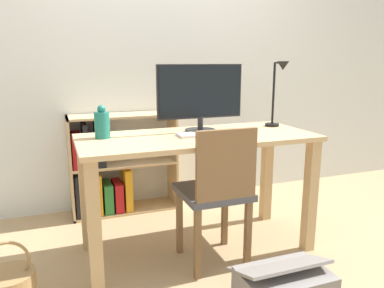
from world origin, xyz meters
TOP-DOWN VIEW (x-y plane):
  - ground_plane at (0.00, 0.00)m, footprint 10.00×10.00m
  - wall_back at (0.00, 1.01)m, footprint 8.00×0.05m
  - desk at (0.00, 0.00)m, footprint 1.48×0.64m
  - monitor at (0.06, 0.11)m, footprint 0.58×0.20m
  - keyboard at (0.07, -0.02)m, footprint 0.39×0.13m
  - vase at (-0.57, 0.12)m, footprint 0.09×0.09m
  - desk_lamp at (0.62, 0.07)m, footprint 0.10×0.19m
  - chair at (0.03, -0.23)m, footprint 0.40×0.40m
  - bookshelf at (-0.47, 0.83)m, footprint 0.86×0.28m

SIDE VIEW (x-z plane):
  - ground_plane at x=0.00m, z-range 0.00..0.00m
  - bookshelf at x=-0.47m, z-range -0.06..0.76m
  - chair at x=0.03m, z-range 0.05..0.92m
  - desk at x=0.00m, z-range 0.24..1.02m
  - keyboard at x=0.07m, z-range 0.78..0.79m
  - vase at x=-0.57m, z-range 0.77..0.97m
  - monitor at x=0.06m, z-range 0.80..1.24m
  - desk_lamp at x=0.62m, z-range 0.83..1.29m
  - wall_back at x=0.00m, z-range 0.00..2.60m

